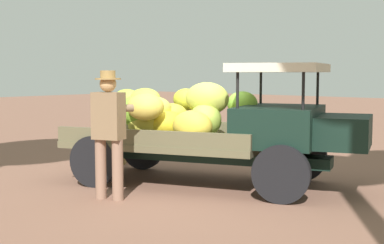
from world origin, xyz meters
The scene contains 4 objects.
ground_plane centered at (0.00, 0.00, 0.00)m, with size 60.00×60.00×0.00m, color brown.
truck centered at (0.15, 0.21, 0.91)m, with size 4.66×2.89×1.82m.
farmer centered at (-0.42, -1.45, 0.98)m, with size 0.55×0.51×1.72m.
wooden_crate centered at (-2.61, 0.48, 0.18)m, with size 0.53×0.43×0.36m, color olive.
Camera 1 is at (5.01, -6.07, 1.69)m, focal length 49.89 mm.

